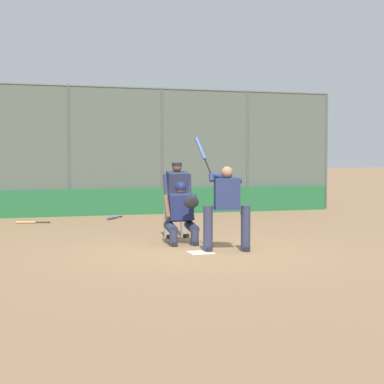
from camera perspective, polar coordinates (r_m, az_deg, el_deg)
ground_plane at (r=11.68m, az=0.75°, el=-5.42°), size 160.00×160.00×0.00m
home_plate_marker at (r=11.68m, az=0.75°, el=-5.39°), size 0.43×0.43×0.01m
backstop_fence at (r=19.35m, az=-6.74°, el=3.92°), size 14.20×0.08×3.84m
padding_wall at (r=19.30m, az=-6.65°, el=-0.88°), size 13.84×0.18×0.78m
bleachers_beyond at (r=21.86m, az=-7.76°, el=-0.17°), size 9.88×2.50×1.48m
batter_at_plate at (r=11.77m, az=3.07°, el=-1.18°), size 0.91×0.76×2.11m
catcher_behind_plate at (r=12.68m, az=-0.92°, el=-1.78°), size 0.66×0.77×1.26m
umpire_home at (r=13.74m, az=-1.37°, el=-0.48°), size 0.66×0.42×1.63m
spare_bat_by_padding at (r=17.25m, az=-14.32°, el=-2.63°), size 0.86×0.24×0.07m
spare_bat_third_base_side at (r=18.01m, az=-7.04°, el=-2.31°), size 0.57×0.72×0.07m
fielding_glove_on_dirt at (r=19.32m, az=4.73°, el=-1.86°), size 0.31×0.24×0.11m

